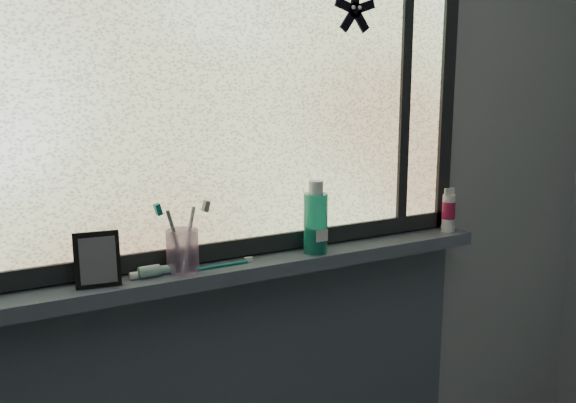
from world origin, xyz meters
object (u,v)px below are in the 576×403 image
Objects in this scene: vanity_mirror at (97,259)px; cream_tube at (449,208)px; mouthwash_bottle at (316,217)px; toothbrush_cup at (183,251)px.

vanity_mirror reaches higher than cream_tube.
cream_tube is at bearing 0.45° from mouthwash_bottle.
vanity_mirror is 1.15m from cream_tube.
mouthwash_bottle is at bearing -2.56° from toothbrush_cup.
toothbrush_cup is (0.23, 0.01, -0.01)m from vanity_mirror.
vanity_mirror is 1.22× the size of toothbrush_cup.
vanity_mirror is 0.63m from mouthwash_bottle.
toothbrush_cup is 0.64× the size of mouthwash_bottle.
toothbrush_cup is at bearing 179.14° from cream_tube.
toothbrush_cup is at bearing 11.69° from vanity_mirror.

